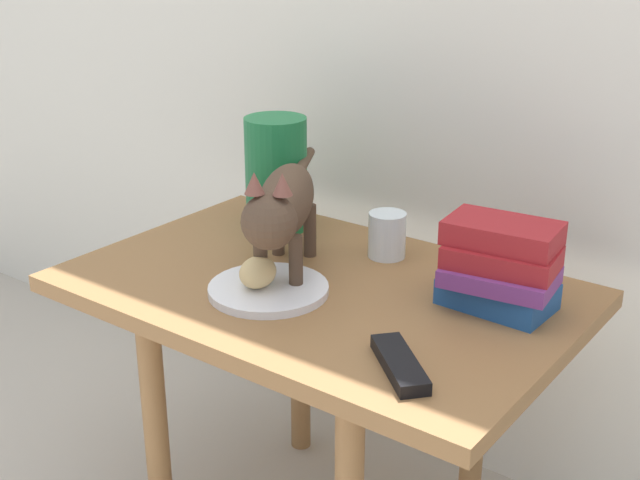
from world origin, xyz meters
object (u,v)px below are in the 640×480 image
Objects in this scene: bread_roll at (258,272)px; candle_jar at (387,237)px; side_table at (320,320)px; green_vase at (276,174)px; tv_remote at (400,364)px; book_stack at (500,266)px; cat at (283,206)px; plate at (268,289)px.

candle_jar is (0.08, 0.27, -0.00)m from bread_roll.
bread_roll is (-0.06, -0.10, 0.11)m from side_table.
green_vase is 0.27m from candle_jar.
candle_jar is at bearing 166.27° from tv_remote.
side_table is 0.34m from green_vase.
book_stack is 0.27m from candle_jar.
tv_remote is at bearing -94.30° from book_stack.
tv_remote reaches higher than side_table.
book_stack reaches higher than tv_remote.
plate is at bearing -73.02° from cat.
plate is 0.32m from tv_remote.
side_table is 4.48× the size of book_stack.
plate is 1.05× the size of book_stack.
book_stack is 0.28m from tv_remote.
plate is 1.36× the size of tv_remote.
bread_roll is at bearing -121.11° from side_table.
plate is 0.27m from candle_jar.
side_table is 0.12m from plate.
cat is (-0.02, 0.07, 0.13)m from plate.
bread_roll is 0.19× the size of cat.
book_stack reaches higher than plate.
green_vase is at bearing 144.13° from side_table.
side_table is at bearing -35.87° from green_vase.
tv_remote is (0.31, -0.09, 0.00)m from plate.
side_table is 0.21m from candle_jar.
bread_roll reaches higher than tv_remote.
book_stack is 2.28× the size of candle_jar.
cat is 0.23m from candle_jar.
side_table is at bearing 14.36° from cat.
plate is at bearing -53.32° from green_vase.
plate is at bearing -117.74° from side_table.
green_vase is 2.68× the size of candle_jar.
plate is 0.90× the size of green_vase.
cat is at bearing 106.98° from plate.
candle_jar is at bearing 0.50° from green_vase.
book_stack is at bearing 28.67° from plate.
green_vase is at bearing 123.63° from bread_roll.
green_vase reaches higher than candle_jar.
book_stack is at bearing -16.22° from candle_jar.
candle_jar is 0.57× the size of tv_remote.
cat is 2.22× the size of book_stack.
bread_roll is 0.40m from book_stack.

